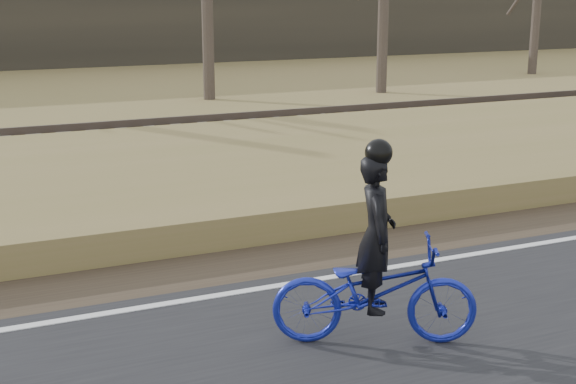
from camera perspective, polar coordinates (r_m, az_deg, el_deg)
name	(u,v)px	position (r m, az deg, el deg)	size (l,w,h in m)	color
ground	(115,325)	(8.75, -12.22, -9.24)	(120.00, 120.00, 0.00)	olive
edge_line	(110,313)	(8.90, -12.51, -8.37)	(120.00, 0.12, 0.01)	silver
shoulder	(93,286)	(9.83, -13.71, -6.50)	(120.00, 1.60, 0.04)	#473A2B
embankment	(54,208)	(12.61, -16.31, -1.08)	(120.00, 5.00, 0.44)	olive
ballast	(25,159)	(16.28, -18.23, 2.22)	(120.00, 3.00, 0.45)	slate
railroad	(23,144)	(16.23, -18.31, 3.27)	(120.00, 2.40, 0.29)	black
cyclist	(375,280)	(7.85, 6.21, -6.26)	(2.10, 1.46, 2.03)	#162099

